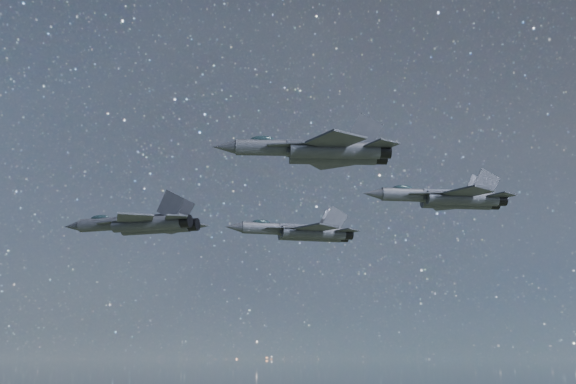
# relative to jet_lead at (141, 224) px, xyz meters

# --- Properties ---
(jet_lead) EXTENTS (19.40, 13.62, 4.90)m
(jet_lead) POSITION_rel_jet_lead_xyz_m (0.00, 0.00, 0.00)
(jet_lead) COLOR #2E303A
(jet_left) EXTENTS (18.41, 12.04, 4.75)m
(jet_left) POSITION_rel_jet_lead_xyz_m (17.78, 14.18, 0.90)
(jet_left) COLOR #2E303A
(jet_right) EXTENTS (17.33, 11.78, 4.36)m
(jet_right) POSITION_rel_jet_lead_xyz_m (25.63, -18.03, 2.36)
(jet_right) COLOR #2E303A
(jet_slot) EXTENTS (16.60, 11.09, 4.21)m
(jet_slot) POSITION_rel_jet_lead_xyz_m (37.48, -2.69, 0.83)
(jet_slot) COLOR #2E303A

